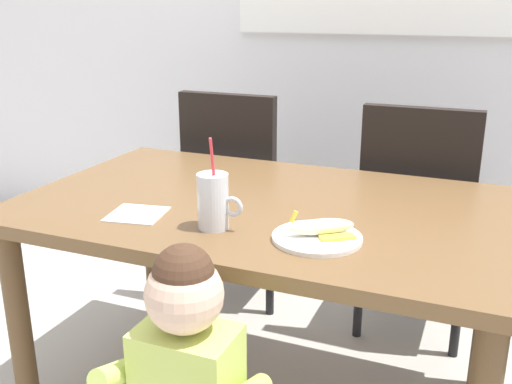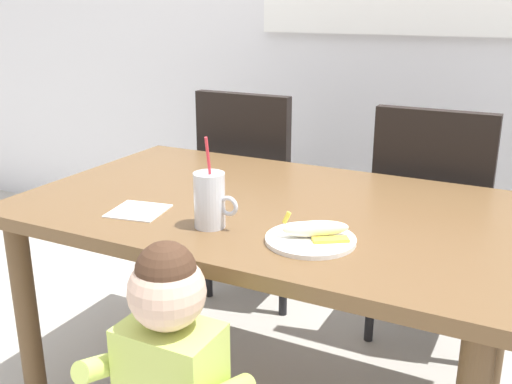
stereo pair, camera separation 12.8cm
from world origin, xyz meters
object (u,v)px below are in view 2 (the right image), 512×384
object	(u,v)px
milk_cup	(210,203)
dining_chair_left	(255,185)
dining_chair_right	(433,214)
paper_napkin	(138,211)
snack_plate	(310,240)
dining_table	(268,231)
toddler_standing	(171,372)
peeled_banana	(317,229)

from	to	relation	value
milk_cup	dining_chair_left	bearing A→B (deg)	110.26
dining_chair_right	paper_napkin	xyz separation A→B (m)	(-0.67, -0.91, 0.20)
dining_chair_right	paper_napkin	size ratio (longest dim) A/B	6.40
dining_chair_left	dining_chair_right	bearing A→B (deg)	177.67
dining_chair_left	paper_napkin	world-z (taller)	dining_chair_left
dining_chair_left	milk_cup	xyz separation A→B (m)	(0.35, -0.95, 0.26)
dining_chair_right	snack_plate	distance (m)	0.93
dining_chair_right	paper_napkin	world-z (taller)	dining_chair_right
paper_napkin	milk_cup	bearing A→B (deg)	-1.73
dining_table	paper_napkin	xyz separation A→B (m)	(-0.30, -0.24, 0.10)
toddler_standing	peeled_banana	world-z (taller)	toddler_standing
dining_chair_right	peeled_banana	xyz separation A→B (m)	(-0.14, -0.88, 0.22)
milk_cup	paper_napkin	bearing A→B (deg)	178.27
milk_cup	snack_plate	xyz separation A→B (m)	(0.28, 0.02, -0.06)
toddler_standing	milk_cup	world-z (taller)	milk_cup
dining_table	dining_chair_right	size ratio (longest dim) A/B	1.54
dining_table	peeled_banana	size ratio (longest dim) A/B	8.53
milk_cup	snack_plate	world-z (taller)	milk_cup
dining_chair_right	toddler_standing	bearing A→B (deg)	75.68
dining_chair_right	toddler_standing	world-z (taller)	dining_chair_right
dining_chair_left	paper_napkin	xyz separation A→B (m)	(0.10, -0.95, 0.20)
toddler_standing	paper_napkin	bearing A→B (deg)	134.48
peeled_banana	paper_napkin	bearing A→B (deg)	-176.90
dining_chair_left	milk_cup	bearing A→B (deg)	110.26
snack_plate	dining_table	bearing A→B (deg)	134.92
paper_napkin	dining_chair_left	bearing A→B (deg)	96.25
peeled_banana	paper_napkin	distance (m)	0.54
toddler_standing	dining_chair_right	bearing A→B (deg)	75.68
dining_table	toddler_standing	world-z (taller)	toddler_standing
dining_chair_left	snack_plate	size ratio (longest dim) A/B	4.17
milk_cup	paper_napkin	size ratio (longest dim) A/B	1.68
milk_cup	snack_plate	distance (m)	0.29
dining_chair_left	toddler_standing	world-z (taller)	dining_chair_left
dining_table	peeled_banana	bearing A→B (deg)	-42.04
milk_cup	dining_chair_right	bearing A→B (deg)	65.19
milk_cup	paper_napkin	world-z (taller)	milk_cup
milk_cup	snack_plate	bearing A→B (deg)	4.71
dining_table	toddler_standing	distance (m)	0.61
toddler_standing	milk_cup	size ratio (longest dim) A/B	3.33
toddler_standing	snack_plate	bearing A→B (deg)	64.39
peeled_banana	paper_napkin	world-z (taller)	peeled_banana
snack_plate	peeled_banana	size ratio (longest dim) A/B	1.32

